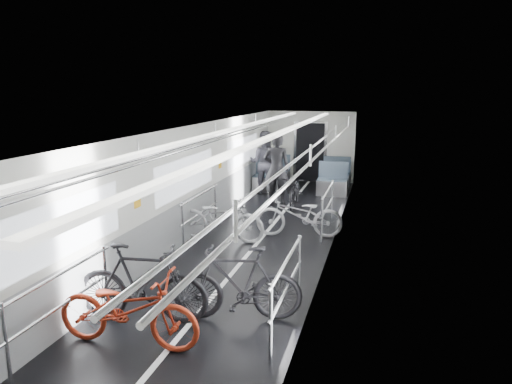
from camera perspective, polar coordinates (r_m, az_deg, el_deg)
car_shell at (r=10.78m, az=2.46°, el=2.00°), size 3.02×14.01×2.41m
bike_left_near at (r=6.01m, az=-15.75°, el=-13.90°), size 1.90×0.74×0.98m
bike_left_mid at (r=6.51m, az=-14.07°, el=-11.00°), size 1.91×0.77×1.12m
bike_left_far at (r=9.61m, az=-4.42°, el=-3.23°), size 1.91×0.69×1.00m
bike_right_near at (r=6.38m, az=-2.30°, el=-11.35°), size 1.85×0.92×1.07m
bike_right_mid at (r=9.87m, az=5.42°, el=-2.87°), size 1.94×0.95×0.98m
bike_aisle at (r=12.43m, az=4.91°, el=0.07°), size 0.64×1.62×0.83m
person_standing at (r=12.52m, az=2.59°, el=2.89°), size 0.77×0.54×1.99m
person_seated at (r=13.85m, az=1.03°, el=3.71°), size 0.95×0.75×1.91m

